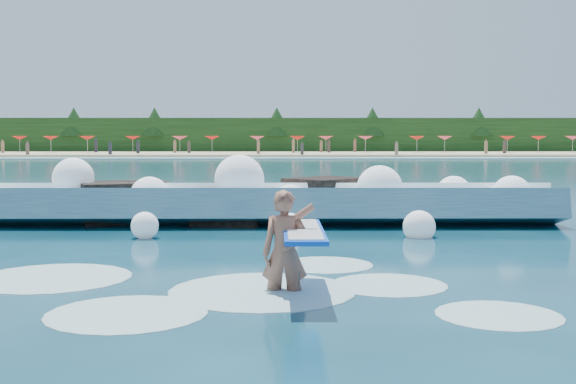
{
  "coord_description": "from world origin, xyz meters",
  "views": [
    {
      "loc": [
        1.4,
        -13.32,
        2.37
      ],
      "look_at": [
        1.5,
        2.0,
        1.2
      ],
      "focal_mm": 45.0,
      "sensor_mm": 36.0,
      "label": 1
    }
  ],
  "objects": [
    {
      "name": "wet_band",
      "position": [
        0.0,
        67.0,
        0.04
      ],
      "size": [
        140.0,
        5.0,
        0.08
      ],
      "primitive_type": "cube",
      "color": "silver",
      "rests_on": "ground"
    },
    {
      "name": "surf_foam",
      "position": [
        0.36,
        -2.15,
        0.0
      ],
      "size": [
        8.98,
        5.71,
        0.15
      ],
      "color": "silver",
      "rests_on": "ground"
    },
    {
      "name": "beach",
      "position": [
        0.0,
        78.0,
        0.2
      ],
      "size": [
        140.0,
        20.0,
        0.4
      ],
      "primitive_type": "cube",
      "color": "tan",
      "rests_on": "ground"
    },
    {
      "name": "breaking_wave",
      "position": [
        0.83,
        6.39,
        0.48
      ],
      "size": [
        15.96,
        2.58,
        1.38
      ],
      "color": "teal",
      "rests_on": "ground"
    },
    {
      "name": "treeline",
      "position": [
        0.0,
        88.0,
        2.5
      ],
      "size": [
        140.0,
        4.0,
        5.0
      ],
      "primitive_type": "cube",
      "color": "black",
      "rests_on": "ground"
    },
    {
      "name": "rock_cluster",
      "position": [
        -0.48,
        7.0,
        0.45
      ],
      "size": [
        8.43,
        3.32,
        1.4
      ],
      "color": "black",
      "rests_on": "ground"
    },
    {
      "name": "beachgoers",
      "position": [
        -3.34,
        74.72,
        1.11
      ],
      "size": [
        108.68,
        12.94,
        1.93
      ],
      "color": "#3F332D",
      "rests_on": "ground"
    },
    {
      "name": "beach_umbrellas",
      "position": [
        -0.07,
        80.01,
        2.25
      ],
      "size": [
        112.12,
        6.54,
        0.5
      ],
      "color": "#DE4159",
      "rests_on": "ground"
    },
    {
      "name": "wave_spray",
      "position": [
        1.07,
        6.22,
        0.92
      ],
      "size": [
        14.9,
        4.32,
        2.03
      ],
      "color": "white",
      "rests_on": "ground"
    },
    {
      "name": "surfer_with_board",
      "position": [
        1.49,
        -2.6,
        0.7
      ],
      "size": [
        0.95,
        3.01,
        1.9
      ],
      "color": "#8E5542",
      "rests_on": "ground"
    },
    {
      "name": "ground",
      "position": [
        0.0,
        0.0,
        0.0
      ],
      "size": [
        200.0,
        200.0,
        0.0
      ],
      "primitive_type": "plane",
      "color": "#072C3C",
      "rests_on": "ground"
    }
  ]
}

